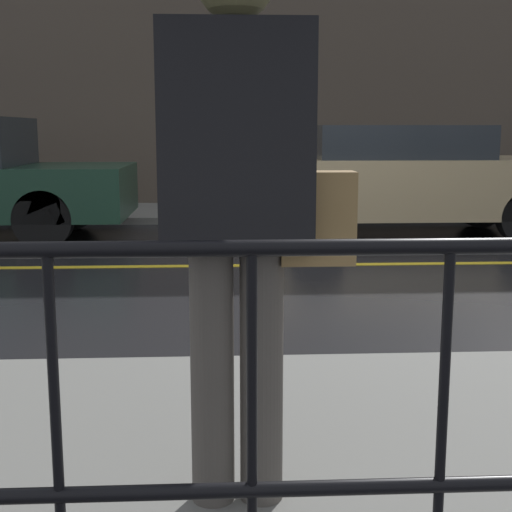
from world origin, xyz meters
TOP-DOWN VIEW (x-y plane):
  - ground_plane at (0.00, 0.00)m, footprint 80.00×80.00m
  - sidewalk_far at (0.00, 4.29)m, footprint 28.00×2.14m
  - lane_marking at (0.00, 0.00)m, footprint 25.20×0.12m
  - building_storefront at (0.00, 5.51)m, footprint 28.00×0.30m
  - car_tan at (1.24, 1.98)m, footprint 4.04×1.70m

SIDE VIEW (x-z plane):
  - ground_plane at x=0.00m, z-range 0.00..0.00m
  - lane_marking at x=0.00m, z-range 0.00..0.01m
  - sidewalk_far at x=0.00m, z-range 0.00..0.10m
  - car_tan at x=1.24m, z-range 0.03..1.44m
  - building_storefront at x=0.00m, z-range 0.00..6.78m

